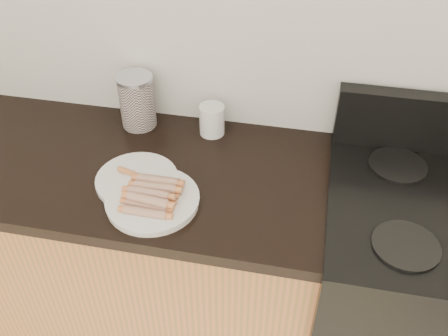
% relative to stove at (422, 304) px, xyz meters
% --- Properties ---
extents(wall_back, '(4.00, 0.04, 2.60)m').
position_rel_stove_xyz_m(wall_back, '(-0.78, 0.32, 0.84)').
color(wall_back, silver).
rests_on(wall_back, ground).
extents(cabinet_base, '(2.20, 0.59, 0.86)m').
position_rel_stove_xyz_m(cabinet_base, '(-1.48, 0.01, -0.03)').
color(cabinet_base, '#AF6337').
rests_on(cabinet_base, floor).
extents(stove, '(0.76, 0.65, 0.91)m').
position_rel_stove_xyz_m(stove, '(0.00, 0.00, 0.00)').
color(stove, black).
rests_on(stove, floor).
extents(burner_near_left, '(0.18, 0.18, 0.01)m').
position_rel_stove_xyz_m(burner_near_left, '(-0.17, -0.17, 0.46)').
color(burner_near_left, black).
rests_on(burner_near_left, stove).
extents(burner_far_left, '(0.18, 0.18, 0.01)m').
position_rel_stove_xyz_m(burner_far_left, '(-0.17, 0.17, 0.46)').
color(burner_far_left, black).
rests_on(burner_far_left, stove).
extents(main_plate, '(0.28, 0.28, 0.02)m').
position_rel_stove_xyz_m(main_plate, '(-0.88, -0.13, 0.45)').
color(main_plate, white).
rests_on(main_plate, counter_slab).
extents(side_plate, '(0.32, 0.32, 0.02)m').
position_rel_stove_xyz_m(side_plate, '(-0.96, -0.05, 0.45)').
color(side_plate, white).
rests_on(side_plate, counter_slab).
extents(hotdog_pile, '(0.12, 0.17, 0.05)m').
position_rel_stove_xyz_m(hotdog_pile, '(-0.88, -0.13, 0.48)').
color(hotdog_pile, '#9E443C').
rests_on(hotdog_pile, main_plate).
extents(plain_sausages, '(0.12, 0.05, 0.02)m').
position_rel_stove_xyz_m(plain_sausages, '(-0.96, -0.05, 0.47)').
color(plain_sausages, '#C16B38').
rests_on(plain_sausages, side_plate).
extents(canister, '(0.12, 0.12, 0.19)m').
position_rel_stove_xyz_m(canister, '(-1.05, 0.24, 0.54)').
color(canister, white).
rests_on(canister, counter_slab).
extents(mug, '(0.09, 0.09, 0.11)m').
position_rel_stove_xyz_m(mug, '(-0.79, 0.24, 0.50)').
color(mug, white).
rests_on(mug, counter_slab).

